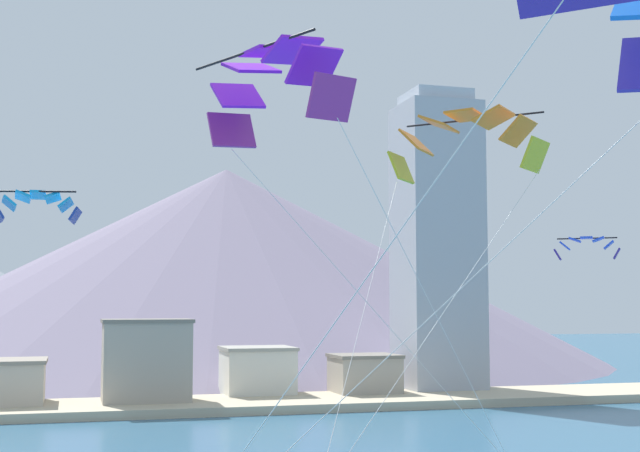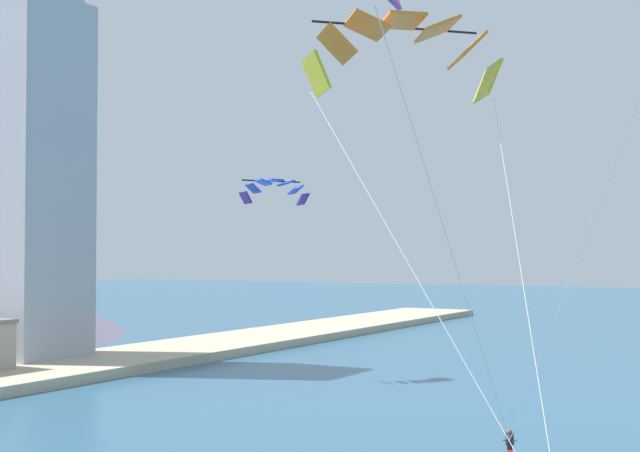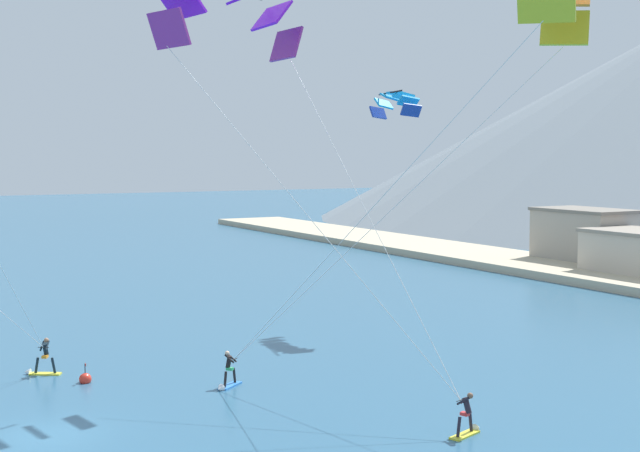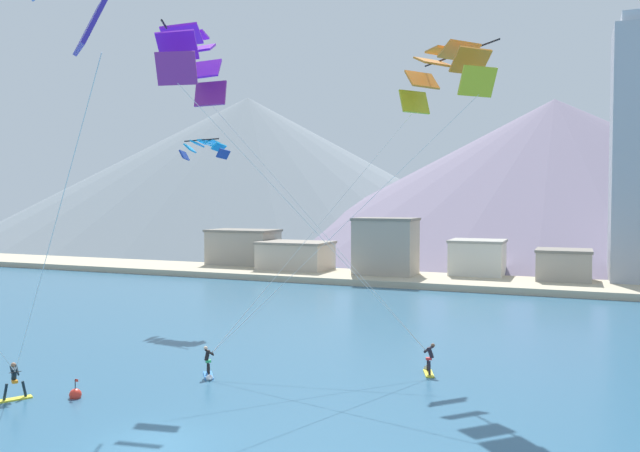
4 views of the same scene
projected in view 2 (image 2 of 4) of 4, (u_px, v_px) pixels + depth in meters
The scene contains 3 objects.
parafoil_kite_mid_center at pixel (403, 47), 36.22m from camera, with size 13.66×12.57×16.79m.
parafoil_kite_distant_low_drift at pixel (274, 188), 60.09m from camera, with size 4.58×3.71×1.70m.
highrise_tower at pixel (29, 178), 66.42m from camera, with size 7.00×7.00×28.43m.
Camera 2 is at (-25.82, 3.15, 8.37)m, focal length 50.00 mm.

